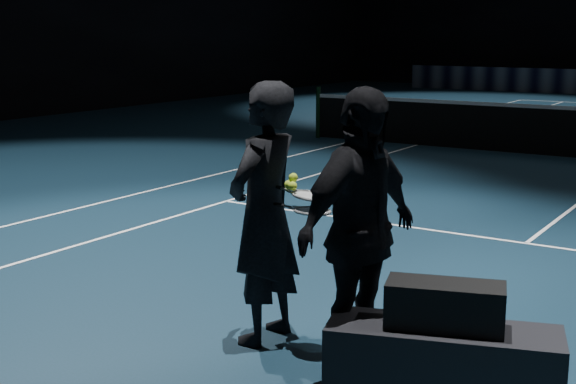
# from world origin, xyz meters

# --- Properties ---
(net_post_left) EXTENTS (0.10, 0.10, 1.10)m
(net_post_left) POSITION_xyz_m (-6.40, 0.00, 0.55)
(net_post_left) COLOR black
(net_post_left) RESTS_ON floor
(player_bench) EXTENTS (1.56, 0.92, 0.45)m
(player_bench) POSITION_xyz_m (0.61, -10.38, 0.22)
(player_bench) COLOR black
(player_bench) RESTS_ON floor
(racket_bag) EXTENTS (0.80, 0.53, 0.30)m
(racket_bag) POSITION_xyz_m (0.61, -10.38, 0.59)
(racket_bag) COLOR black
(racket_bag) RESTS_ON player_bench
(bag_signature) EXTENTS (0.33, 0.11, 0.10)m
(bag_signature) POSITION_xyz_m (0.61, -10.54, 0.59)
(bag_signature) COLOR white
(bag_signature) RESTS_ON racket_bag
(player_a) EXTENTS (0.47, 0.71, 1.95)m
(player_a) POSITION_xyz_m (-0.88, -10.23, 0.98)
(player_a) COLOR black
(player_a) RESTS_ON floor
(player_b) EXTENTS (0.69, 1.21, 1.95)m
(player_b) POSITION_xyz_m (-0.03, -10.34, 0.98)
(player_b) COLOR black
(player_b) RESTS_ON floor
(racket_lower) EXTENTS (0.70, 0.31, 0.03)m
(racket_lower) POSITION_xyz_m (-0.43, -10.29, 1.06)
(racket_lower) COLOR black
(racket_lower) RESTS_ON player_a
(racket_upper) EXTENTS (0.69, 0.26, 0.10)m
(racket_upper) POSITION_xyz_m (-0.48, -10.24, 1.16)
(racket_upper) COLOR black
(racket_upper) RESTS_ON player_b
(tennis_balls) EXTENTS (0.12, 0.10, 0.12)m
(tennis_balls) POSITION_xyz_m (-0.62, -10.26, 1.24)
(tennis_balls) COLOR #A6D32C
(tennis_balls) RESTS_ON racket_upper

